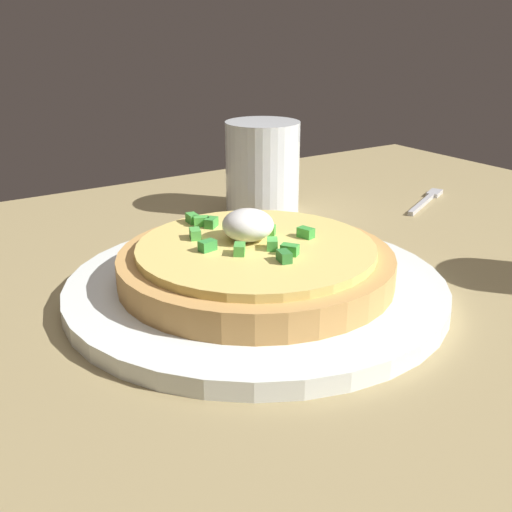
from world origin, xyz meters
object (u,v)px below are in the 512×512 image
cup_far (262,171)px  pizza (256,262)px  fork (427,199)px  plate (256,288)px

cup_far → pizza: bearing=-125.2°
cup_far → fork: (18.54, -7.90, -4.30)cm
plate → pizza: bearing=90.8°
fork → plate: bearing=172.7°
plate → cup_far: 23.86cm
fork → cup_far: bearing=130.1°
pizza → cup_far: size_ratio=2.14×
plate → pizza: 2.20cm
plate → cup_far: size_ratio=2.97×
pizza → cup_far: 23.56cm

